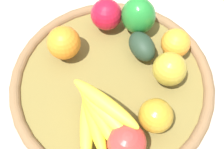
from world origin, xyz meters
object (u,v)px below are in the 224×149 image
object	(u,v)px
bell_pepper	(138,16)
apple_1	(127,142)
apple_0	(156,116)
orange_0	(64,43)
apple_3	(169,69)
apple_2	(106,15)
banana_bunch	(97,114)
avocado	(142,46)
orange_1	(176,43)

from	to	relation	value
bell_pepper	apple_1	bearing A→B (deg)	-67.41
apple_0	orange_0	xyz separation A→B (m)	(0.19, 0.18, 0.00)
apple_0	bell_pepper	distance (m)	0.25
apple_1	apple_3	bearing A→B (deg)	-35.77
apple_2	banana_bunch	bearing A→B (deg)	171.79
apple_1	apple_2	bearing A→B (deg)	2.74
avocado	orange_1	size ratio (longest dim) A/B	1.18
banana_bunch	orange_0	bearing A→B (deg)	19.74
apple_2	bell_pepper	distance (m)	0.08
apple_3	apple_1	distance (m)	0.19
avocado	apple_1	distance (m)	0.24
apple_3	orange_0	size ratio (longest dim) A/B	0.97
apple_3	apple_0	world-z (taller)	apple_3
orange_1	apple_3	bearing A→B (deg)	158.38
bell_pepper	orange_1	bearing A→B (deg)	-10.39
apple_0	apple_1	distance (m)	0.08
banana_bunch	orange_0	size ratio (longest dim) A/B	2.15
apple_2	avocado	bearing A→B (deg)	-140.57
apple_3	apple_2	bearing A→B (deg)	37.56
banana_bunch	orange_0	distance (m)	0.19
avocado	orange_1	distance (m)	0.08
apple_3	bell_pepper	bearing A→B (deg)	19.07
apple_0	orange_1	distance (m)	0.19
avocado	orange_0	bearing A→B (deg)	84.26
apple_1	orange_0	bearing A→B (deg)	25.74
apple_1	bell_pepper	bearing A→B (deg)	-11.52
apple_0	apple_2	size ratio (longest dim) A/B	0.93
apple_3	apple_1	bearing A→B (deg)	144.23
orange_0	banana_bunch	bearing A→B (deg)	-160.26
apple_3	avocado	bearing A→B (deg)	34.96
apple_0	orange_1	bearing A→B (deg)	-23.13
orange_0	orange_1	xyz separation A→B (m)	(-0.02, -0.26, -0.00)
apple_3	orange_0	distance (m)	0.25
bell_pepper	apple_3	bearing A→B (deg)	-36.82
apple_0	orange_1	xyz separation A→B (m)	(0.17, -0.07, -0.00)
banana_bunch	avocado	bearing A→B (deg)	-34.76
apple_0	banana_bunch	bearing A→B (deg)	84.24
banana_bunch	apple_3	bearing A→B (deg)	-60.55
avocado	apple_2	distance (m)	0.12
bell_pepper	apple_1	size ratio (longest dim) A/B	1.25
apple_1	orange_1	size ratio (longest dim) A/B	1.12
apple_3	avocado	xyz separation A→B (m)	(0.07, 0.05, -0.01)
apple_0	apple_2	xyz separation A→B (m)	(0.27, 0.08, 0.00)
banana_bunch	orange_1	bearing A→B (deg)	-49.79
avocado	orange_0	xyz separation A→B (m)	(0.02, 0.18, 0.01)
apple_2	orange_0	size ratio (longest dim) A/B	0.98
avocado	bell_pepper	xyz separation A→B (m)	(0.07, 0.00, 0.02)
apple_3	orange_0	bearing A→B (deg)	68.66
banana_bunch	bell_pepper	xyz separation A→B (m)	(0.24, -0.11, 0.01)
apple_0	orange_0	size ratio (longest dim) A/B	0.92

